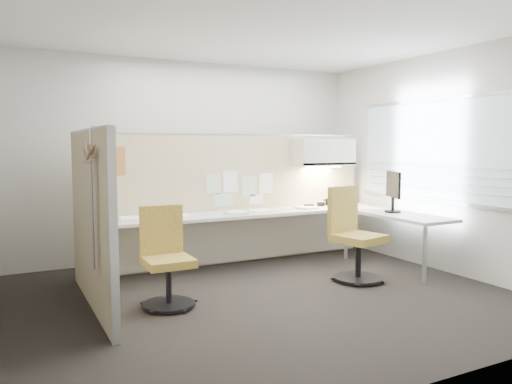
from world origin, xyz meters
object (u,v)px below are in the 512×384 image
chair_left (166,260)px  monitor (393,189)px  chair_right (353,237)px  phone (334,202)px  desk (274,222)px

chair_left → monitor: monitor is taller
chair_right → phone: 1.36m
chair_right → phone: (0.59, 1.19, 0.27)m
chair_left → chair_right: chair_right is taller
phone → chair_right: bearing=-129.2°
desk → phone: 1.13m
chair_right → monitor: (0.85, 0.26, 0.53)m
chair_left → phone: size_ratio=4.03×
desk → monitor: monitor is taller
chair_right → phone: chair_right is taller
monitor → phone: monitor is taller
desk → phone: (1.11, 0.17, 0.18)m
desk → chair_right: chair_right is taller
desk → chair_right: bearing=-63.2°
chair_left → monitor: 3.19m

